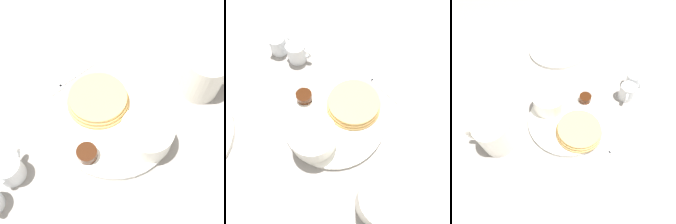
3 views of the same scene
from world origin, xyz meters
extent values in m
plane|color=gray|center=(0.00, 0.00, 0.00)|extent=(4.00, 4.00, 0.00)
cylinder|color=white|center=(0.00, 0.00, 0.01)|extent=(0.26, 0.26, 0.01)
cylinder|color=tan|center=(-0.04, 0.05, 0.02)|extent=(0.14, 0.14, 0.01)
cylinder|color=tan|center=(-0.04, 0.05, 0.03)|extent=(0.14, 0.14, 0.01)
cylinder|color=tan|center=(-0.04, 0.05, 0.03)|extent=(0.13, 0.13, 0.01)
cylinder|color=white|center=(0.07, -0.04, 0.04)|extent=(0.11, 0.11, 0.06)
cylinder|color=white|center=(0.07, -0.04, 0.07)|extent=(0.09, 0.09, 0.01)
cylinder|color=#38190A|center=(-0.05, -0.08, 0.02)|extent=(0.04, 0.04, 0.02)
cylinder|color=white|center=(0.07, -0.06, 0.02)|extent=(0.05, 0.05, 0.03)
sphere|color=white|center=(0.07, -0.06, 0.04)|extent=(0.03, 0.03, 0.03)
cylinder|color=silver|center=(0.19, 0.11, 0.05)|extent=(0.09, 0.09, 0.10)
cylinder|color=white|center=(-0.20, -0.13, 0.03)|extent=(0.05, 0.05, 0.06)
torus|color=white|center=(-0.19, -0.10, 0.03)|extent=(0.01, 0.03, 0.03)
cone|color=white|center=(-0.20, -0.16, 0.05)|extent=(0.02, 0.02, 0.01)
cylinder|color=white|center=(-0.22, -0.19, 0.03)|extent=(0.05, 0.05, 0.05)
torus|color=white|center=(-0.24, -0.17, 0.03)|extent=(0.02, 0.03, 0.03)
cone|color=white|center=(-0.21, -0.21, 0.05)|extent=(0.02, 0.02, 0.01)
cube|color=silver|center=(-0.11, 0.13, 0.00)|extent=(0.08, 0.08, 0.00)
cube|color=silver|center=(-0.15, 0.08, 0.00)|extent=(0.04, 0.04, 0.00)
cube|color=white|center=(0.21, 0.24, 0.00)|extent=(0.13, 0.10, 0.00)
camera|label=1|loc=(0.02, -0.30, 0.55)|focal=45.00mm
camera|label=2|loc=(0.25, 0.04, 0.51)|focal=35.00mm
camera|label=3|loc=(-0.03, 0.32, 0.49)|focal=28.00mm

